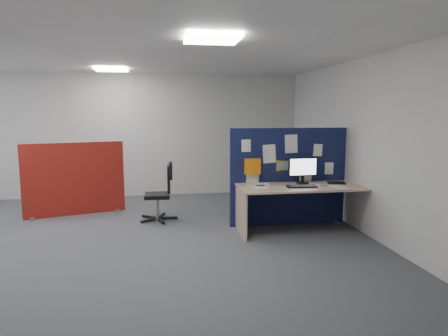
{
  "coord_description": "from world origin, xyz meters",
  "views": [
    {
      "loc": [
        1.43,
        -5.51,
        1.87
      ],
      "look_at": [
        2.38,
        0.59,
        1.0
      ],
      "focal_mm": 32.0,
      "sensor_mm": 36.0,
      "label": 1
    }
  ],
  "objects": [
    {
      "name": "floor",
      "position": [
        0.0,
        0.0,
        0.0
      ],
      "size": [
        9.0,
        9.0,
        0.0
      ],
      "primitive_type": "plane",
      "color": "#52555A",
      "rests_on": "ground"
    },
    {
      "name": "paper_tray",
      "position": [
        4.19,
        0.47,
        0.74
      ],
      "size": [
        0.33,
        0.29,
        0.01
      ],
      "primitive_type": "cube",
      "rotation": [
        0.0,
        0.0,
        -0.31
      ],
      "color": "black",
      "rests_on": "main_desk"
    },
    {
      "name": "ceiling_lights",
      "position": [
        0.33,
        0.67,
        2.67
      ],
      "size": [
        4.1,
        4.1,
        0.04
      ],
      "color": "white",
      "rests_on": "ceiling"
    },
    {
      "name": "desk_papers",
      "position": [
        3.32,
        0.33,
        0.73
      ],
      "size": [
        1.4,
        0.74,
        0.0
      ],
      "color": "white",
      "rests_on": "main_desk"
    },
    {
      "name": "main_desk",
      "position": [
        3.58,
        0.4,
        0.57
      ],
      "size": [
        2.01,
        0.89,
        0.73
      ],
      "color": "tan",
      "rests_on": "floor"
    },
    {
      "name": "wall_right",
      "position": [
        4.5,
        0.0,
        1.35
      ],
      "size": [
        0.02,
        7.0,
        2.7
      ],
      "primitive_type": "cube",
      "color": "silver",
      "rests_on": "floor"
    },
    {
      "name": "wall_back",
      "position": [
        0.0,
        3.5,
        1.35
      ],
      "size": [
        9.0,
        0.02,
        2.7
      ],
      "primitive_type": "cube",
      "color": "silver",
      "rests_on": "floor"
    },
    {
      "name": "ceiling",
      "position": [
        0.0,
        0.0,
        2.7
      ],
      "size": [
        9.0,
        7.0,
        0.02
      ],
      "primitive_type": "cube",
      "color": "white",
      "rests_on": "wall_back"
    },
    {
      "name": "mouse",
      "position": [
        3.88,
        0.23,
        0.74
      ],
      "size": [
        0.11,
        0.08,
        0.03
      ],
      "primitive_type": "cube",
      "rotation": [
        0.0,
        0.0,
        -0.17
      ],
      "color": "#9A9B9F",
      "rests_on": "main_desk"
    },
    {
      "name": "keyboard",
      "position": [
        3.52,
        0.24,
        0.74
      ],
      "size": [
        0.47,
        0.22,
        0.02
      ],
      "primitive_type": "cube",
      "rotation": [
        0.0,
        0.0,
        -0.1
      ],
      "color": "black",
      "rests_on": "main_desk"
    },
    {
      "name": "navy_divider",
      "position": [
        3.46,
        0.75,
        0.81
      ],
      "size": [
        1.95,
        0.3,
        1.61
      ],
      "color": "#11103C",
      "rests_on": "floor"
    },
    {
      "name": "office_chair",
      "position": [
        1.43,
        1.32,
        0.56
      ],
      "size": [
        0.63,
        0.66,
        0.99
      ],
      "rotation": [
        0.0,
        0.0,
        -0.02
      ],
      "color": "black",
      "rests_on": "floor"
    },
    {
      "name": "red_divider",
      "position": [
        -0.16,
        1.95,
        0.65
      ],
      "size": [
        1.71,
        0.55,
        1.32
      ],
      "rotation": [
        0.0,
        0.0,
        0.29
      ],
      "color": "maroon",
      "rests_on": "floor"
    },
    {
      "name": "monitor_main",
      "position": [
        3.65,
        0.53,
        0.96
      ],
      "size": [
        0.48,
        0.2,
        0.42
      ],
      "rotation": [
        0.0,
        0.0,
        0.05
      ],
      "color": "black",
      "rests_on": "main_desk"
    }
  ]
}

